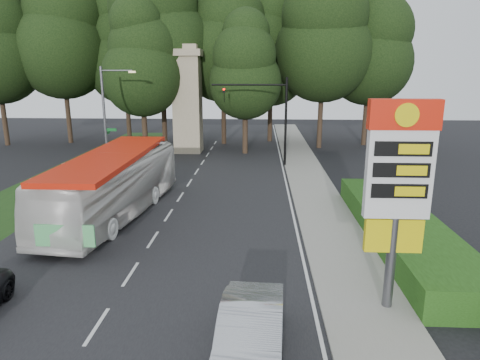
{
  "coord_description": "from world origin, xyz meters",
  "views": [
    {
      "loc": [
        4.96,
        -10.9,
        7.62
      ],
      "look_at": [
        3.93,
        10.41,
        2.2
      ],
      "focal_mm": 32.0,
      "sensor_mm": 36.0,
      "label": 1
    }
  ],
  "objects_px": {
    "monument": "(188,99)",
    "gas_station_pylon": "(399,179)",
    "traffic_signal_mast": "(270,109)",
    "streetlight_signs": "(107,114)",
    "sedan_silver": "(250,337)",
    "transit_bus": "(114,185)"
  },
  "relations": [
    {
      "from": "monument",
      "to": "gas_station_pylon",
      "type": "bearing_deg",
      "value": -68.2
    },
    {
      "from": "traffic_signal_mast",
      "to": "sedan_silver",
      "type": "height_order",
      "value": "traffic_signal_mast"
    },
    {
      "from": "gas_station_pylon",
      "to": "transit_bus",
      "type": "xyz_separation_m",
      "value": [
        -12.04,
        8.84,
        -2.73
      ]
    },
    {
      "from": "streetlight_signs",
      "to": "transit_bus",
      "type": "distance_m",
      "value": 12.23
    },
    {
      "from": "gas_station_pylon",
      "to": "streetlight_signs",
      "type": "height_order",
      "value": "streetlight_signs"
    },
    {
      "from": "gas_station_pylon",
      "to": "monument",
      "type": "xyz_separation_m",
      "value": [
        -11.2,
        28.01,
        0.66
      ]
    },
    {
      "from": "streetlight_signs",
      "to": "monument",
      "type": "distance_m",
      "value": 9.44
    },
    {
      "from": "streetlight_signs",
      "to": "sedan_silver",
      "type": "bearing_deg",
      "value": -62.91
    },
    {
      "from": "sedan_silver",
      "to": "monument",
      "type": "bearing_deg",
      "value": 105.45
    },
    {
      "from": "gas_station_pylon",
      "to": "traffic_signal_mast",
      "type": "xyz_separation_m",
      "value": [
        -3.52,
        22.0,
        0.22
      ]
    },
    {
      "from": "transit_bus",
      "to": "gas_station_pylon",
      "type": "bearing_deg",
      "value": -29.76
    },
    {
      "from": "gas_station_pylon",
      "to": "streetlight_signs",
      "type": "xyz_separation_m",
      "value": [
        -16.19,
        20.01,
        -0.01
      ]
    },
    {
      "from": "transit_bus",
      "to": "sedan_silver",
      "type": "bearing_deg",
      "value": -50.66
    },
    {
      "from": "gas_station_pylon",
      "to": "traffic_signal_mast",
      "type": "distance_m",
      "value": 22.29
    },
    {
      "from": "traffic_signal_mast",
      "to": "sedan_silver",
      "type": "relative_size",
      "value": 1.48
    },
    {
      "from": "monument",
      "to": "sedan_silver",
      "type": "relative_size",
      "value": 2.06
    },
    {
      "from": "gas_station_pylon",
      "to": "streetlight_signs",
      "type": "relative_size",
      "value": 0.86
    },
    {
      "from": "gas_station_pylon",
      "to": "sedan_silver",
      "type": "distance_m",
      "value": 6.46
    },
    {
      "from": "monument",
      "to": "sedan_silver",
      "type": "distance_m",
      "value": 31.96
    },
    {
      "from": "transit_bus",
      "to": "sedan_silver",
      "type": "xyz_separation_m",
      "value": [
        7.59,
        -11.77,
        -0.91
      ]
    },
    {
      "from": "monument",
      "to": "streetlight_signs",
      "type": "bearing_deg",
      "value": -121.97
    },
    {
      "from": "traffic_signal_mast",
      "to": "sedan_silver",
      "type": "distance_m",
      "value": 25.26
    }
  ]
}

